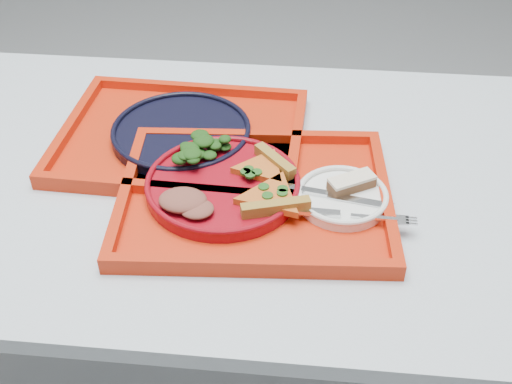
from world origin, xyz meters
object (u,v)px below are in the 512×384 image
tray_main (255,199)px  dinner_plate (223,187)px  tray_far (182,140)px  dessert_bar (352,183)px  navy_plate (181,133)px

tray_main → dinner_plate: dinner_plate is taller
tray_main → tray_far: size_ratio=1.00×
tray_far → dessert_bar: 0.35m
dinner_plate → dessert_bar: bearing=3.1°
dinner_plate → dessert_bar: 0.22m
tray_far → dessert_bar: dessert_bar is taller
tray_main → navy_plate: size_ratio=1.73×
tray_far → dinner_plate: dinner_plate is taller
tray_far → dinner_plate: (0.10, -0.15, 0.02)m
tray_main → dinner_plate: 0.06m
tray_far → dessert_bar: bearing=-22.1°
navy_plate → tray_main: bearing=-46.2°
tray_far → dinner_plate: size_ratio=1.73×
tray_far → tray_main: bearing=-44.3°
tray_main → tray_far: bearing=129.9°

